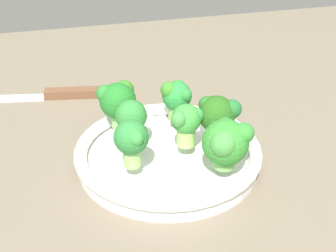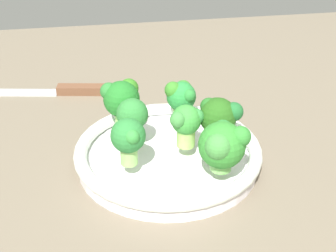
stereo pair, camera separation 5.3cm
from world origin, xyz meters
TOP-DOWN VIEW (x-y plane):
  - ground_plane at (0.00, 0.00)cm, footprint 130.00×130.00cm
  - bowl at (-1.86, 2.51)cm, footprint 26.25×26.25cm
  - broccoli_floret_0 at (1.21, 9.40)cm, footprint 4.83×5.09cm
  - broccoli_floret_1 at (-7.59, -1.04)cm, footprint 4.55×5.26cm
  - broccoli_floret_2 at (-6.41, 5.17)cm, footprint 4.44×4.53cm
  - broccoli_floret_3 at (5.22, 2.70)cm, footprint 5.97×5.64cm
  - broccoli_floret_4 at (3.91, -4.55)cm, footprint 6.41×6.31cm
  - broccoli_floret_5 at (-7.56, 9.45)cm, footprint 5.68×5.59cm
  - broccoli_floret_6 at (0.55, 1.87)cm, footprint 4.87×4.20cm
  - knife at (-17.80, 28.25)cm, footprint 26.61×6.97cm

SIDE VIEW (x-z plane):
  - ground_plane at x=0.00cm, z-range -2.50..0.00cm
  - knife at x=-17.80cm, z-range -0.20..1.30cm
  - bowl at x=-1.86cm, z-range 0.03..3.35cm
  - broccoli_floret_6 at x=0.55cm, z-range 3.98..10.10cm
  - broccoli_floret_2 at x=-6.41cm, z-range 3.98..10.11cm
  - broccoli_floret_4 at x=3.91cm, z-range 3.77..10.41cm
  - broccoli_floret_0 at x=1.21cm, z-range 4.01..10.29cm
  - broccoli_floret_3 at x=5.22cm, z-range 3.92..10.40cm
  - broccoli_floret_1 at x=-7.59cm, z-range 4.11..10.62cm
  - broccoli_floret_5 at x=-7.56cm, z-range 4.11..10.98cm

